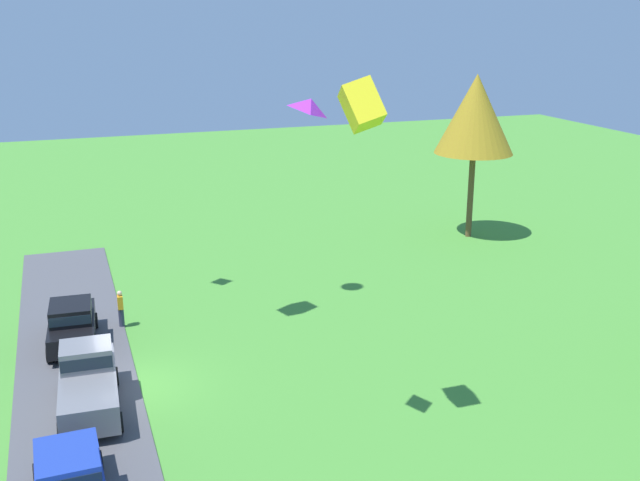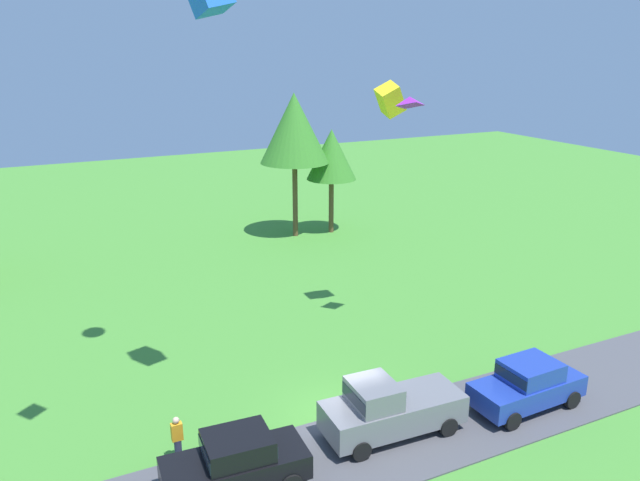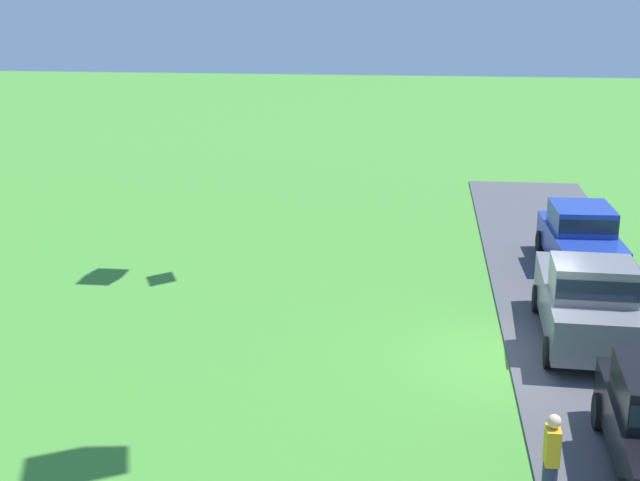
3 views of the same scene
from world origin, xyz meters
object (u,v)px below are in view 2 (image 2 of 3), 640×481
Objects in this scene: car_sedan_mid_row at (236,461)px; car_pickup_near_entrance at (388,408)px; tree_far_left at (294,129)px; kite_box_high_left at (390,100)px; car_sedan_far_end at (528,383)px; person_beside_suv at (177,440)px; tree_far_right at (331,155)px; kite_diamond_mid_center at (409,101)px.

car_pickup_near_entrance reaches higher than car_sedan_mid_row.
kite_box_high_left is at bearing -97.69° from tree_far_left.
car_sedan_far_end is 25.18m from tree_far_left.
car_pickup_near_entrance is 2.97× the size of person_beside_suv.
tree_far_left is at bearing 173.55° from tree_far_right.
car_sedan_far_end is 13.21m from kite_box_high_left.
kite_box_high_left is at bearing 89.79° from kite_diamond_mid_center.
kite_diamond_mid_center is at bearing 22.54° from person_beside_suv.
tree_far_right is at bearing 57.12° from car_sedan_mid_row.
car_sedan_mid_row is 1.01× the size of car_sedan_far_end.
tree_far_left reaches higher than person_beside_suv.
person_beside_suv is 16.62m from kite_box_high_left.
car_sedan_mid_row is 3.64× the size of kite_box_high_left.
kite_diamond_mid_center is (11.71, 4.86, 9.96)m from person_beside_suv.
person_beside_suv is at bearing 166.15° from car_pickup_near_entrance.
person_beside_suv is at bearing -157.46° from kite_diamond_mid_center.
tree_far_right is at bearing 80.66° from car_sedan_far_end.
car_pickup_near_entrance reaches higher than person_beside_suv.
tree_far_right reaches higher than car_sedan_mid_row.
kite_box_high_left reaches higher than tree_far_left.
tree_far_left reaches higher than tree_far_right.
tree_far_right is at bearing 73.88° from kite_diamond_mid_center.
tree_far_left is 1.34× the size of tree_far_right.
kite_box_high_left is at bearing 28.59° from person_beside_suv.
car_sedan_mid_row is 15.89m from kite_diamond_mid_center.
car_pickup_near_entrance is 5.23× the size of kite_diamond_mid_center.
car_sedan_far_end is 24.72m from tree_far_right.
kite_diamond_mid_center is at bearing 96.62° from car_sedan_far_end.
tree_far_left is (1.23, 24.26, 6.61)m from car_sedan_far_end.
tree_far_left is at bearing 82.31° from kite_box_high_left.
tree_far_right is 6.07× the size of kite_box_high_left.
car_sedan_far_end is 3.60× the size of kite_box_high_left.
kite_box_high_left is (10.42, 8.46, 9.74)m from car_sedan_mid_row.
person_beside_suv is (-12.56, 2.50, -0.16)m from car_sedan_far_end.
car_sedan_mid_row is 5.66m from car_pickup_near_entrance.
person_beside_suv is 0.23× the size of tree_far_right.
car_sedan_far_end is at bearing -11.26° from person_beside_suv.
car_pickup_near_entrance is 5.68m from car_sedan_far_end.
car_sedan_mid_row is 27.71m from tree_far_left.
kite_box_high_left reaches higher than kite_diamond_mid_center.
car_sedan_mid_row is 16.58m from kite_box_high_left.
tree_far_right reaches higher than person_beside_suv.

